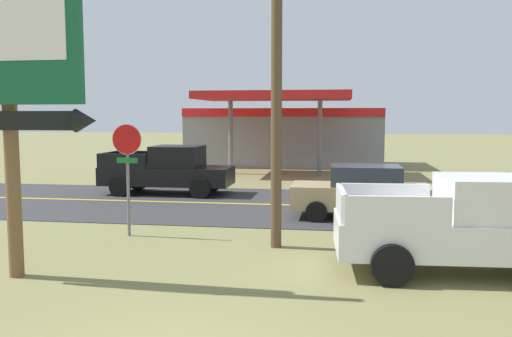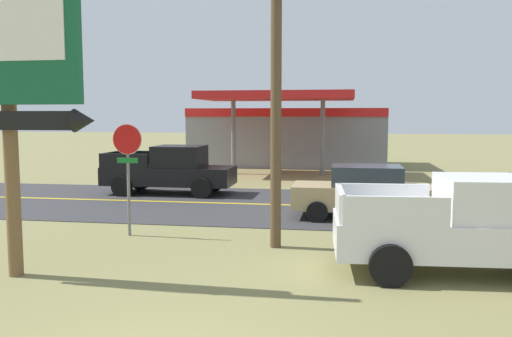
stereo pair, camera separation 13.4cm
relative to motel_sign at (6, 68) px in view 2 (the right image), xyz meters
name	(u,v)px [view 2 (the right image)]	position (x,y,z in m)	size (l,w,h in m)	color
road_asphalt	(279,205)	(4.08, 9.28, -4.05)	(140.00, 8.00, 0.02)	#333335
road_centre_line	(279,205)	(4.08, 9.28, -4.04)	(126.00, 0.20, 0.01)	gold
motel_sign	(6,68)	(0.00, 0.00, 0.00)	(3.46, 0.54, 6.04)	brown
stop_sign	(128,159)	(0.75, 3.87, -2.03)	(0.80, 0.08, 2.95)	slate
utility_pole	(276,30)	(4.73, 3.27, 1.09)	(1.89, 0.26, 9.69)	brown
gas_station	(288,135)	(2.78, 24.76, -2.12)	(12.00, 11.50, 4.40)	gray
pickup_white_parked_on_lawn	(469,226)	(8.83, 1.75, -3.10)	(5.31, 2.47, 1.96)	silver
pickup_black_on_road	(171,170)	(-0.56, 11.28, -3.10)	(5.20, 2.24, 1.96)	black
car_tan_mid_lane	(363,192)	(6.91, 7.28, -3.23)	(4.20, 2.00, 1.64)	tan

